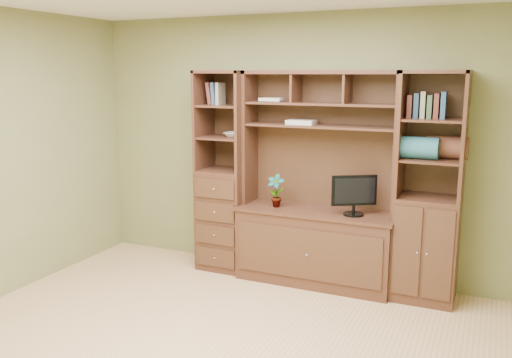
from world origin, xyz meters
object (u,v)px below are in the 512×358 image
at_px(left_tower, 225,172).
at_px(monitor, 354,188).
at_px(center_hutch, 317,180).
at_px(right_tower, 429,188).

height_order(left_tower, monitor, left_tower).
relative_size(center_hutch, monitor, 3.95).
distance_m(left_tower, right_tower, 2.02).
distance_m(center_hutch, right_tower, 1.03).
relative_size(center_hutch, left_tower, 1.00).
xyz_separation_m(center_hutch, monitor, (0.37, -0.03, -0.04)).
height_order(right_tower, monitor, right_tower).
bearing_deg(right_tower, center_hutch, -177.77).
relative_size(center_hutch, right_tower, 1.00).
height_order(left_tower, right_tower, same).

